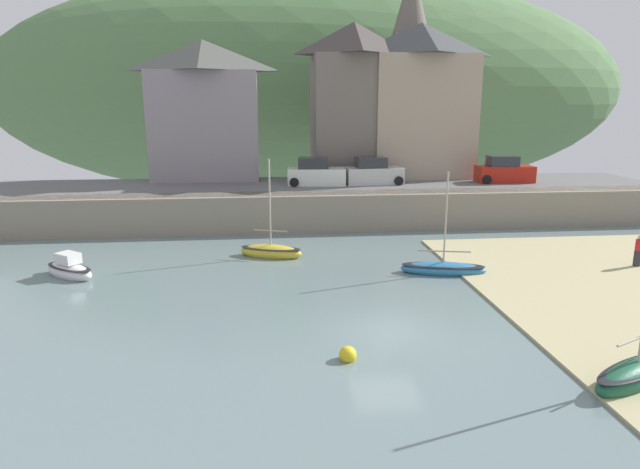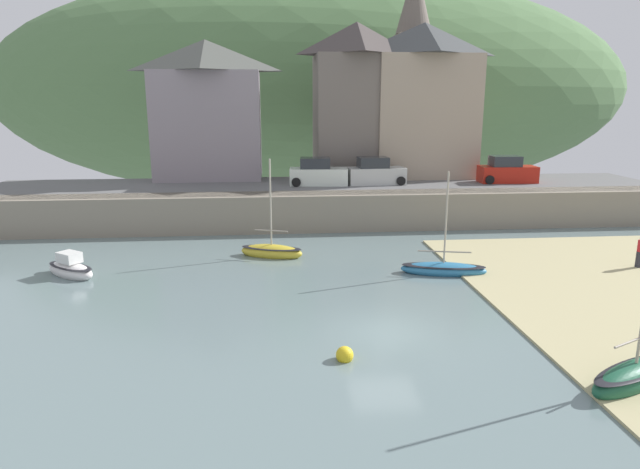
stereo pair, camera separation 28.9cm
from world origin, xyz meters
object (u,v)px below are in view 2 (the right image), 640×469
sailboat_far_left (635,376)px  sailboat_nearest_shore (272,251)px  church_with_spire (412,66)px  mooring_buoy (345,355)px  parked_car_near_slipway (318,174)px  waterfront_building_left (208,109)px  waterfront_building_right (422,100)px  motorboat_with_cabin (443,269)px  parked_car_by_wall (375,173)px  parked_car_end_of_row (507,171)px  waterfront_building_centre (356,100)px  dinghy_open_wooden (71,269)px

sailboat_far_left → sailboat_nearest_shore: sailboat_far_left is taller
church_with_spire → mooring_buoy: church_with_spire is taller
church_with_spire → sailboat_far_left: church_with_spire is taller
sailboat_nearest_shore → parked_car_near_slipway: size_ratio=1.31×
waterfront_building_left → church_with_spire: size_ratio=0.61×
waterfront_building_right → motorboat_with_cabin: bearing=-101.1°
waterfront_building_right → church_with_spire: bearing=88.1°
parked_car_near_slipway → parked_car_by_wall: same height
motorboat_with_cabin → sailboat_nearest_shore: sailboat_nearest_shore is taller
sailboat_far_left → parked_car_near_slipway: (-7.33, 25.19, 2.88)m
waterfront_building_right → parked_car_end_of_row: (5.38, -4.50, -5.12)m
motorboat_with_cabin → parked_car_end_of_row: (8.99, 13.93, 2.95)m
church_with_spire → parked_car_by_wall: 12.46m
waterfront_building_centre → parked_car_near_slipway: 7.61m
waterfront_building_left → motorboat_with_cabin: size_ratio=1.98×
waterfront_building_left → sailboat_nearest_shore: (4.63, -14.54, -7.34)m
waterfront_building_centre → sailboat_far_left: size_ratio=2.01×
waterfront_building_centre → parked_car_end_of_row: size_ratio=2.79×
waterfront_building_left → parked_car_end_of_row: waterfront_building_left is taller
motorboat_with_cabin → parked_car_by_wall: (-0.83, 13.93, 2.95)m
waterfront_building_centre → motorboat_with_cabin: size_ratio=2.24×
waterfront_building_left → dinghy_open_wooden: 19.31m
sailboat_nearest_shore → sailboat_far_left: bearing=-35.9°
church_with_spire → sailboat_far_left: size_ratio=2.90×
parked_car_by_wall → parked_car_end_of_row: (9.82, 0.00, 0.00)m
dinghy_open_wooden → motorboat_with_cabin: 18.20m
waterfront_building_centre → waterfront_building_right: bearing=0.0°
parked_car_end_of_row → motorboat_with_cabin: bearing=-120.2°
church_with_spire → mooring_buoy: size_ratio=28.69×
waterfront_building_right → mooring_buoy: size_ratio=19.90×
dinghy_open_wooden → motorboat_with_cabin: bearing=33.3°
parked_car_near_slipway → parked_car_by_wall: 4.17m
sailboat_nearest_shore → dinghy_open_wooden: bearing=-146.3°
waterfront_building_left → parked_car_by_wall: bearing=-20.2°
church_with_spire → motorboat_with_cabin: size_ratio=3.23×
dinghy_open_wooden → sailboat_far_left: bearing=5.8°
motorboat_with_cabin → dinghy_open_wooden: bearing=-171.8°
motorboat_with_cabin → parked_car_near_slipway: size_ratio=1.24×
parked_car_by_wall → waterfront_building_right: bearing=41.6°
church_with_spire → sailboat_nearest_shore: bearing=-123.2°
church_with_spire → sailboat_far_left: bearing=-92.4°
waterfront_building_right → sailboat_far_left: bearing=-92.5°
waterfront_building_left → motorboat_with_cabin: bearing=-54.7°
church_with_spire → sailboat_nearest_shore: church_with_spire is taller
waterfront_building_left → mooring_buoy: (6.95, -27.25, -7.46)m
waterfront_building_centre → mooring_buoy: size_ratio=19.87×
waterfront_building_centre → parked_car_end_of_row: bearing=-23.0°
parked_car_near_slipway → church_with_spire: bearing=48.2°
sailboat_nearest_shore → parked_car_end_of_row: size_ratio=1.32×
parked_car_near_slipway → sailboat_nearest_shore: bearing=-104.7°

